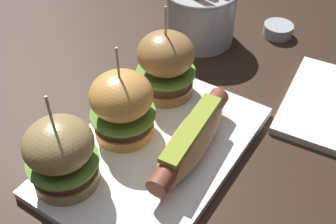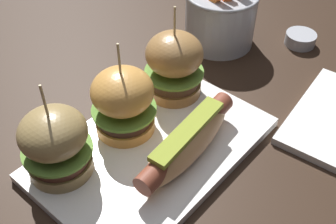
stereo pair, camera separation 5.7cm
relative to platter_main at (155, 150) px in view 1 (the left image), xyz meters
The scene contains 8 objects.
ground_plane 0.01m from the platter_main, ahead, with size 3.00×3.00×0.00m, color black.
platter_main is the anchor object (origin of this frame).
hot_dog 0.06m from the platter_main, 68.63° to the right, with size 0.19×0.06×0.05m.
slider_left 0.14m from the platter_main, 150.41° to the left, with size 0.09×0.09×0.14m.
slider_center 0.08m from the platter_main, 94.12° to the left, with size 0.09×0.09×0.14m.
slider_right 0.13m from the platter_main, 26.28° to the left, with size 0.09×0.09×0.15m.
fries_bucket 0.31m from the platter_main, 18.39° to the left, with size 0.13×0.13×0.15m.
sauce_ramekin 0.38m from the platter_main, ahead, with size 0.06×0.06×0.02m.
Camera 1 is at (-0.31, -0.23, 0.44)m, focal length 44.31 mm.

